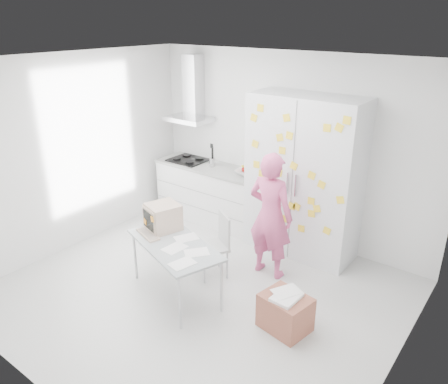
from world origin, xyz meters
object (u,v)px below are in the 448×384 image
Objects in this scene: chair at (217,241)px; cardboard_box at (285,312)px; person at (270,216)px; desk at (167,228)px.

chair is 1.49× the size of cardboard_box.
person is 1.97× the size of chair.
chair is at bearing 75.90° from desk.
cardboard_box is (1.58, 0.12, -0.56)m from desk.
chair is 1.33m from cardboard_box.
person is at bearing 66.93° from desk.
person is 1.26m from cardboard_box.
cardboard_box is at bearing 23.36° from desk.
desk reaches higher than chair.
desk is 1.68m from cardboard_box.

